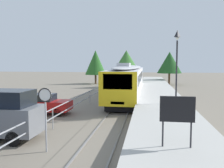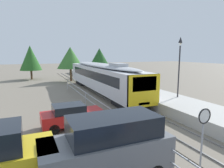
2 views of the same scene
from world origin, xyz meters
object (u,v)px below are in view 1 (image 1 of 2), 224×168
(platform_notice_board, at_px, (177,111))
(platform_lamp_mid_platform, at_px, (177,53))
(commuter_train, at_px, (128,79))
(speed_limit_sign, at_px, (45,104))
(parked_hatchback_red, at_px, (43,104))

(platform_notice_board, bearing_deg, platform_lamp_mid_platform, 83.61)
(commuter_train, bearing_deg, platform_notice_board, -79.99)
(platform_lamp_mid_platform, xyz_separation_m, platform_notice_board, (-1.07, -9.58, -2.44))
(commuter_train, xyz_separation_m, speed_limit_sign, (-2.17, -16.90, -0.02))
(commuter_train, bearing_deg, speed_limit_sign, -97.32)
(commuter_train, relative_size, speed_limit_sign, 6.83)
(platform_notice_board, bearing_deg, speed_limit_sign, 168.51)
(commuter_train, height_order, speed_limit_sign, commuter_train)
(platform_notice_board, xyz_separation_m, parked_hatchback_red, (-8.83, 8.44, -1.40))
(speed_limit_sign, relative_size, parked_hatchback_red, 0.69)
(platform_notice_board, height_order, parked_hatchback_red, platform_notice_board)
(speed_limit_sign, bearing_deg, platform_lamp_mid_platform, 52.94)
(platform_lamp_mid_platform, relative_size, parked_hatchback_red, 1.32)
(platform_notice_board, relative_size, parked_hatchback_red, 0.45)
(commuter_train, distance_m, platform_notice_board, 18.26)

